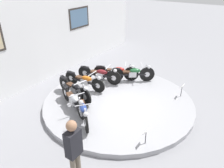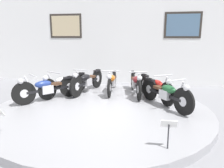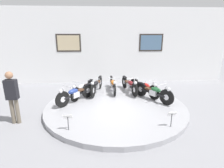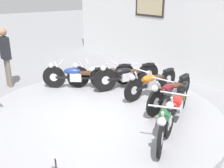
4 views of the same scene
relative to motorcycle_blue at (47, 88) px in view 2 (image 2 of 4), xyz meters
The scene contains 11 objects.
ground_plane 1.76m from the motorcycle_blue, 11.12° to the right, with size 60.00×60.00×0.00m, color gray.
display_platform 1.74m from the motorcycle_blue, 11.12° to the right, with size 5.55×5.55×0.17m, color #99999E.
back_wall 4.31m from the motorcycle_blue, 65.70° to the left, with size 14.00×0.22×4.35m.
motorcycle_blue is the anchor object (origin of this frame).
motorcycle_silver 0.70m from the motorcycle_blue, 68.51° to the left, with size 0.88×1.81×0.79m.
motorcycle_black 1.41m from the motorcycle_blue, 52.75° to the left, with size 0.62×1.98×0.81m.
motorcycle_orange 2.09m from the motorcycle_blue, 38.00° to the left, with size 0.54×1.95×0.78m.
motorcycle_maroon 2.68m from the motorcycle_blue, 24.66° to the left, with size 0.59×1.96×0.80m.
motorcycle_red 3.10m from the motorcycle_blue, 12.08° to the left, with size 0.96×1.80×0.80m.
motorcycle_green 3.28m from the motorcycle_blue, ahead, with size 1.22×1.65×0.80m.
info_placard_front_centre 3.87m from the motorcycle_blue, 34.39° to the right, with size 0.26×0.11×0.51m.
Camera 2 is at (1.22, -5.26, 1.99)m, focal length 35.00 mm.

